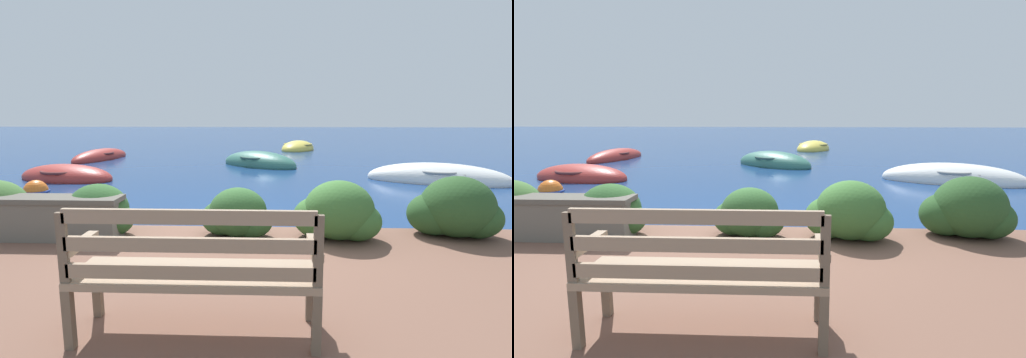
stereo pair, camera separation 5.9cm
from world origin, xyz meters
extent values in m
plane|color=navy|center=(0.00, 0.00, 0.00)|extent=(80.00, 80.00, 0.00)
cube|color=brown|center=(-0.84, -2.38, 0.42)|extent=(0.06, 0.06, 0.40)
cube|color=brown|center=(0.73, -2.38, 0.42)|extent=(0.06, 0.06, 0.40)
cube|color=brown|center=(-0.84, -2.80, 0.42)|extent=(0.06, 0.06, 0.40)
cube|color=brown|center=(0.73, -2.80, 0.42)|extent=(0.06, 0.06, 0.40)
cube|color=gray|center=(-0.05, -2.59, 0.65)|extent=(1.63, 0.48, 0.05)
cube|color=gray|center=(-0.05, -2.80, 0.75)|extent=(1.55, 0.04, 0.09)
cube|color=gray|center=(-0.05, -2.80, 0.93)|extent=(1.55, 0.04, 0.09)
cube|color=gray|center=(-0.05, -2.80, 1.10)|extent=(1.55, 0.04, 0.09)
cube|color=brown|center=(-0.84, -2.80, 0.90)|extent=(0.06, 0.04, 0.45)
cube|color=brown|center=(0.73, -2.80, 0.90)|extent=(0.06, 0.04, 0.45)
cube|color=gray|center=(-0.84, -2.59, 0.85)|extent=(0.07, 0.43, 0.05)
cube|color=gray|center=(0.73, -2.59, 0.85)|extent=(0.07, 0.43, 0.05)
cube|color=#666056|center=(-2.18, -0.60, 0.45)|extent=(1.63, 0.35, 0.46)
cube|color=#565249|center=(-2.18, -0.60, 0.71)|extent=(1.72, 0.39, 0.06)
ellipsoid|color=#426B33|center=(-2.78, -0.45, 0.44)|extent=(0.55, 0.50, 0.43)
ellipsoid|color=#2D5628|center=(-1.68, -0.41, 0.54)|extent=(0.75, 0.67, 0.63)
ellipsoid|color=#2D5628|center=(-1.89, -0.35, 0.44)|extent=(0.56, 0.50, 0.45)
ellipsoid|color=#2D5628|center=(-1.50, -0.45, 0.42)|extent=(0.52, 0.47, 0.41)
ellipsoid|color=#2D5628|center=(0.04, -0.41, 0.52)|extent=(0.71, 0.64, 0.60)
ellipsoid|color=#2D5628|center=(-0.15, -0.36, 0.43)|extent=(0.53, 0.48, 0.42)
ellipsoid|color=#2D5628|center=(0.22, -0.44, 0.41)|extent=(0.49, 0.44, 0.39)
ellipsoid|color=#38662D|center=(1.24, -0.47, 0.57)|extent=(0.83, 0.75, 0.71)
ellipsoid|color=#38662D|center=(1.02, -0.41, 0.47)|extent=(0.62, 0.56, 0.50)
ellipsoid|color=#38662D|center=(1.45, -0.51, 0.45)|extent=(0.58, 0.52, 0.46)
ellipsoid|color=#284C23|center=(2.69, -0.31, 0.59)|extent=(0.87, 0.78, 0.74)
ellipsoid|color=#284C23|center=(2.45, -0.24, 0.48)|extent=(0.65, 0.59, 0.52)
ellipsoid|color=#284C23|center=(2.91, -0.35, 0.46)|extent=(0.61, 0.55, 0.48)
ellipsoid|color=#9E2D28|center=(-4.82, 4.80, 0.05)|extent=(2.80, 1.75, 0.69)
torus|color=brown|center=(-4.82, 4.80, 0.24)|extent=(1.45, 1.45, 0.07)
cube|color=#846647|center=(-5.20, 4.89, 0.21)|extent=(0.33, 0.96, 0.04)
cube|color=#846647|center=(-4.51, 4.73, 0.21)|extent=(0.33, 0.96, 0.04)
ellipsoid|color=silver|center=(4.57, 4.84, 0.06)|extent=(3.58, 2.24, 0.82)
torus|color=gray|center=(4.57, 4.84, 0.29)|extent=(1.54, 1.54, 0.07)
cube|color=#846647|center=(5.04, 4.67, 0.26)|extent=(0.43, 0.95, 0.04)
cube|color=#846647|center=(4.17, 4.98, 0.26)|extent=(0.43, 0.95, 0.04)
ellipsoid|color=#336B5B|center=(0.04, 7.68, 0.06)|extent=(2.97, 2.68, 0.81)
torus|color=#304F46|center=(0.04, 7.68, 0.28)|extent=(1.77, 1.77, 0.07)
cube|color=#846647|center=(0.37, 7.43, 0.25)|extent=(0.70, 0.87, 0.04)
cube|color=#846647|center=(-0.24, 7.89, 0.25)|extent=(0.70, 0.87, 0.04)
ellipsoid|color=#9E2D28|center=(-5.81, 9.14, 0.05)|extent=(1.54, 3.06, 0.67)
torus|color=brown|center=(-5.81, 9.14, 0.23)|extent=(1.14, 1.14, 0.07)
cube|color=#846647|center=(-5.72, 9.57, 0.20)|extent=(0.75, 0.28, 0.04)
cube|color=#846647|center=(-5.89, 8.79, 0.20)|extent=(0.75, 0.28, 0.04)
ellipsoid|color=#DBC64C|center=(1.62, 13.02, 0.06)|extent=(2.10, 2.62, 0.75)
torus|color=olive|center=(1.62, 13.02, 0.26)|extent=(1.71, 1.71, 0.07)
cube|color=#846647|center=(1.76, 13.33, 0.23)|extent=(1.00, 0.52, 0.04)
cube|color=#846647|center=(1.51, 12.75, 0.23)|extent=(1.00, 0.52, 0.04)
sphere|color=orange|center=(-4.44, 2.82, 0.09)|extent=(0.49, 0.49, 0.49)
torus|color=navy|center=(-4.44, 2.82, 0.09)|extent=(0.53, 0.53, 0.06)
camera|label=1|loc=(0.45, -5.10, 1.73)|focal=28.00mm
camera|label=2|loc=(0.51, -5.10, 1.73)|focal=28.00mm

